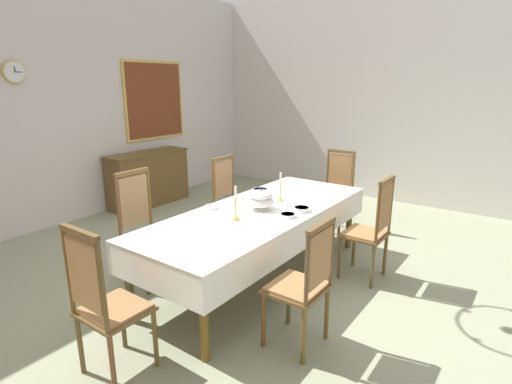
# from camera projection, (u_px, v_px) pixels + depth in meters

# --- Properties ---
(ground) EXTENTS (7.49, 6.47, 0.04)m
(ground) POSITION_uv_depth(u_px,v_px,m) (249.00, 276.00, 4.42)
(ground) COLOR gray
(back_wall) EXTENTS (7.49, 0.08, 3.58)m
(back_wall) POSITION_uv_depth(u_px,v_px,m) (67.00, 100.00, 5.79)
(back_wall) COLOR silver
(back_wall) RESTS_ON ground
(right_wall) EXTENTS (0.08, 6.47, 3.58)m
(right_wall) POSITION_uv_depth(u_px,v_px,m) (381.00, 97.00, 6.90)
(right_wall) COLOR silver
(right_wall) RESTS_ON ground
(dining_table) EXTENTS (2.85, 1.07, 0.77)m
(dining_table) POSITION_uv_depth(u_px,v_px,m) (260.00, 216.00, 4.15)
(dining_table) COLOR brown
(dining_table) RESTS_ON ground
(tablecloth) EXTENTS (2.87, 1.09, 0.30)m
(tablecloth) POSITION_uv_depth(u_px,v_px,m) (260.00, 216.00, 4.15)
(tablecloth) COLOR white
(tablecloth) RESTS_ON dining_table
(chair_south_a) EXTENTS (0.44, 0.42, 1.06)m
(chair_south_a) POSITION_uv_depth(u_px,v_px,m) (304.00, 282.00, 3.08)
(chair_south_a) COLOR brown
(chair_south_a) RESTS_ON ground
(chair_north_a) EXTENTS (0.44, 0.42, 1.18)m
(chair_north_a) POSITION_uv_depth(u_px,v_px,m) (144.00, 227.00, 4.14)
(chair_north_a) COLOR brown
(chair_north_a) RESTS_ON ground
(chair_south_b) EXTENTS (0.44, 0.42, 1.12)m
(chair_south_b) POSITION_uv_depth(u_px,v_px,m) (371.00, 228.00, 4.18)
(chair_south_b) COLOR brown
(chair_south_b) RESTS_ON ground
(chair_north_b) EXTENTS (0.44, 0.42, 1.11)m
(chair_north_b) POSITION_uv_depth(u_px,v_px,m) (231.00, 198.00, 5.24)
(chair_north_b) COLOR brown
(chair_north_b) RESTS_ON ground
(chair_head_west) EXTENTS (0.42, 0.44, 1.15)m
(chair_head_west) POSITION_uv_depth(u_px,v_px,m) (105.00, 302.00, 2.75)
(chair_head_west) COLOR brown
(chair_head_west) RESTS_ON ground
(chair_head_east) EXTENTS (0.42, 0.44, 1.13)m
(chair_head_east) POSITION_uv_depth(u_px,v_px,m) (335.00, 190.00, 5.61)
(chair_head_east) COLOR brown
(chair_head_east) RESTS_ON ground
(soup_tureen) EXTENTS (0.28, 0.28, 0.22)m
(soup_tureen) POSITION_uv_depth(u_px,v_px,m) (261.00, 199.00, 4.11)
(soup_tureen) COLOR silver
(soup_tureen) RESTS_ON tablecloth
(candlestick_west) EXTENTS (0.07, 0.07, 0.33)m
(candlestick_west) POSITION_uv_depth(u_px,v_px,m) (236.00, 207.00, 3.79)
(candlestick_west) COLOR gold
(candlestick_west) RESTS_ON tablecloth
(candlestick_east) EXTENTS (0.07, 0.07, 0.32)m
(candlestick_east) POSITION_uv_depth(u_px,v_px,m) (280.00, 190.00, 4.40)
(candlestick_east) COLOR gold
(candlestick_east) RESTS_ON tablecloth
(bowl_near_left) EXTENTS (0.18, 0.18, 0.04)m
(bowl_near_left) POSITION_uv_depth(u_px,v_px,m) (302.00, 209.00, 4.08)
(bowl_near_left) COLOR silver
(bowl_near_left) RESTS_ON tablecloth
(bowl_near_right) EXTENTS (0.19, 0.19, 0.04)m
(bowl_near_right) POSITION_uv_depth(u_px,v_px,m) (260.00, 190.00, 4.79)
(bowl_near_right) COLOR silver
(bowl_near_right) RESTS_ON tablecloth
(bowl_far_left) EXTENTS (0.16, 0.16, 0.03)m
(bowl_far_left) POSITION_uv_depth(u_px,v_px,m) (288.00, 215.00, 3.90)
(bowl_far_left) COLOR silver
(bowl_far_left) RESTS_ON tablecloth
(bowl_far_right) EXTENTS (0.14, 0.14, 0.03)m
(bowl_far_right) POSITION_uv_depth(u_px,v_px,m) (211.00, 207.00, 4.16)
(bowl_far_right) COLOR silver
(bowl_far_right) RESTS_ON tablecloth
(spoon_primary) EXTENTS (0.04, 0.18, 0.01)m
(spoon_primary) POSITION_uv_depth(u_px,v_px,m) (305.00, 207.00, 4.19)
(spoon_primary) COLOR gold
(spoon_primary) RESTS_ON tablecloth
(spoon_secondary) EXTENTS (0.03, 0.18, 0.01)m
(spoon_secondary) POSITION_uv_depth(u_px,v_px,m) (264.00, 189.00, 4.91)
(spoon_secondary) COLOR gold
(spoon_secondary) RESTS_ON tablecloth
(sideboard) EXTENTS (1.44, 0.48, 0.90)m
(sideboard) POSITION_uv_depth(u_px,v_px,m) (149.00, 178.00, 6.82)
(sideboard) COLOR brown
(sideboard) RESTS_ON ground
(mounted_clock) EXTENTS (0.28, 0.06, 0.28)m
(mounted_clock) POSITION_uv_depth(u_px,v_px,m) (14.00, 72.00, 5.10)
(mounted_clock) COLOR #D1B251
(framed_painting) EXTENTS (1.25, 0.05, 1.32)m
(framed_painting) POSITION_uv_depth(u_px,v_px,m) (154.00, 101.00, 6.98)
(framed_painting) COLOR #D1B251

